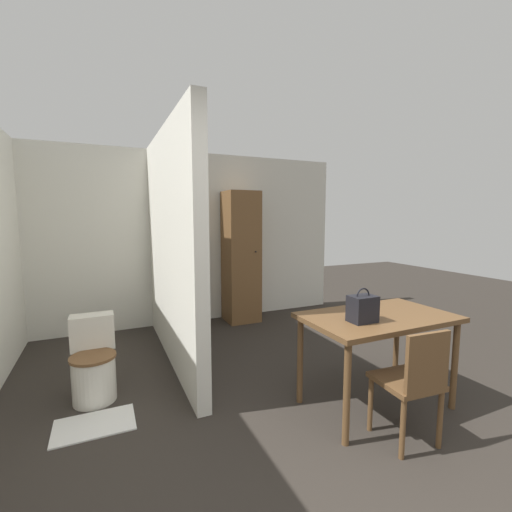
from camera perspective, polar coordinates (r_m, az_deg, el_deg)
name	(u,v)px	position (r m, az deg, el deg)	size (l,w,h in m)	color
wall_back	(182,239)	(5.18, -12.17, 2.83)	(5.00, 0.12, 2.50)	silver
partition_wall	(171,247)	(3.81, -14.00, 1.47)	(0.12, 2.51, 2.50)	silver
dining_table	(378,325)	(3.03, 19.61, -10.84)	(1.22, 0.73, 0.78)	brown
wooden_chair	(412,381)	(2.71, 24.63, -18.36)	(0.41, 0.41, 0.84)	brown
toilet	(94,364)	(3.43, -25.45, -15.92)	(0.37, 0.52, 0.69)	silver
handbag	(363,308)	(2.76, 17.33, -8.34)	(0.20, 0.15, 0.26)	black
wooden_cabinet	(241,257)	(5.14, -2.52, -0.15)	(0.48, 0.50, 1.95)	brown
bath_mat	(95,425)	(3.15, -25.31, -24.08)	(0.58, 0.37, 0.01)	silver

